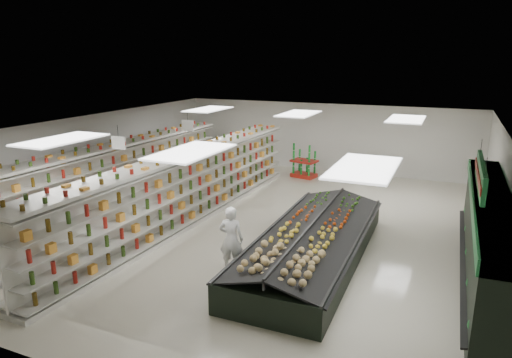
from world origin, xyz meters
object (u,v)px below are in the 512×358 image
at_px(gondola_center, 188,190).
at_px(shopper_main, 231,239).
at_px(gondola_left, 109,179).
at_px(shopper_background, 198,167).
at_px(soda_endcap, 304,162).
at_px(produce_island, 313,242).

bearing_deg(gondola_center, shopper_main, -41.23).
relative_size(gondola_left, shopper_main, 7.51).
bearing_deg(shopper_main, shopper_background, -62.72).
bearing_deg(shopper_main, soda_endcap, -92.20).
bearing_deg(gondola_center, gondola_left, 179.74).
height_order(gondola_center, shopper_background, gondola_center).
height_order(soda_endcap, shopper_background, shopper_background).
distance_m(gondola_center, shopper_background, 3.96).
relative_size(gondola_left, shopper_background, 7.42).
xyz_separation_m(produce_island, shopper_main, (-1.68, -1.53, 0.38)).
height_order(gondola_left, soda_endcap, gondola_left).
bearing_deg(produce_island, gondola_center, 164.73).
xyz_separation_m(gondola_center, shopper_background, (-1.71, 3.57, -0.19)).
height_order(gondola_left, shopper_main, gondola_left).
relative_size(gondola_center, shopper_background, 7.66).
relative_size(produce_island, shopper_main, 4.13).
height_order(shopper_main, shopper_background, shopper_background).
xyz_separation_m(gondola_left, soda_endcap, (5.20, 6.86, -0.34)).
distance_m(produce_island, shopper_background, 7.99).
bearing_deg(shopper_background, soda_endcap, -18.07).
height_order(gondola_left, shopper_background, gondola_left).
bearing_deg(shopper_background, produce_island, -99.77).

